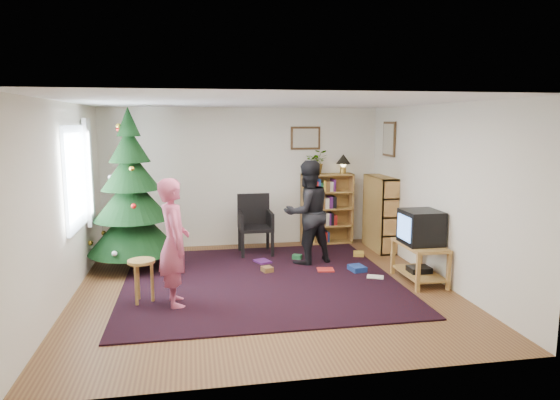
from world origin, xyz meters
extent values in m
plane|color=brown|center=(0.00, 0.00, 0.00)|extent=(5.00, 5.00, 0.00)
plane|color=white|center=(0.00, 0.00, 2.50)|extent=(5.00, 5.00, 0.00)
cube|color=silver|center=(0.00, 2.50, 1.25)|extent=(5.00, 0.02, 2.50)
cube|color=silver|center=(0.00, -2.50, 1.25)|extent=(5.00, 0.02, 2.50)
cube|color=silver|center=(-2.50, 0.00, 1.25)|extent=(0.02, 5.00, 2.50)
cube|color=silver|center=(2.50, 0.00, 1.25)|extent=(0.02, 5.00, 2.50)
cube|color=black|center=(0.00, 0.30, 0.01)|extent=(3.80, 3.60, 0.02)
cube|color=silver|center=(-2.47, 0.60, 1.50)|extent=(0.04, 1.20, 1.40)
cube|color=silver|center=(-2.43, 1.30, 1.50)|extent=(0.06, 0.35, 1.60)
cube|color=#4C3319|center=(1.15, 2.48, 1.95)|extent=(0.55, 0.03, 0.42)
cube|color=beige|center=(1.15, 2.48, 1.95)|extent=(0.47, 0.01, 0.34)
cube|color=#4C3319|center=(2.48, 1.75, 1.95)|extent=(0.03, 0.50, 0.60)
cube|color=beige|center=(2.48, 1.75, 1.95)|extent=(0.01, 0.42, 0.52)
cylinder|color=#3F2816|center=(-1.83, 1.28, 0.13)|extent=(0.13, 0.13, 0.26)
cone|color=black|center=(-1.83, 1.28, 0.65)|extent=(1.36, 1.36, 0.77)
cone|color=black|center=(-1.83, 1.28, 1.11)|extent=(1.14, 1.14, 0.68)
cone|color=black|center=(-1.83, 1.28, 1.53)|extent=(0.88, 0.88, 0.60)
cone|color=black|center=(-1.83, 1.28, 1.91)|extent=(0.62, 0.62, 0.53)
cone|color=black|center=(-1.83, 1.28, 2.25)|extent=(0.35, 0.35, 0.44)
cube|color=#B07C3F|center=(1.54, 2.34, 0.65)|extent=(0.95, 0.30, 1.30)
cube|color=#B07C3F|center=(1.54, 2.34, 1.29)|extent=(0.95, 0.30, 0.03)
cube|color=#B07C3F|center=(2.34, 1.74, 0.65)|extent=(0.30, 0.95, 1.30)
cube|color=#B07C3F|center=(2.34, 1.74, 1.29)|extent=(0.30, 0.95, 0.03)
cube|color=#B07C3F|center=(2.22, -0.11, 0.53)|extent=(0.50, 0.90, 0.04)
cube|color=#B07C3F|center=(2.00, -0.53, 0.26)|extent=(0.05, 0.05, 0.51)
cube|color=#B07C3F|center=(2.44, -0.53, 0.26)|extent=(0.05, 0.05, 0.51)
cube|color=#B07C3F|center=(2.00, 0.31, 0.26)|extent=(0.05, 0.05, 0.51)
cube|color=#B07C3F|center=(2.44, 0.31, 0.26)|extent=(0.05, 0.05, 0.51)
cube|color=#B07C3F|center=(2.22, -0.11, 0.12)|extent=(0.46, 0.86, 0.03)
cube|color=black|center=(2.22, -0.11, 0.17)|extent=(0.30, 0.25, 0.08)
cube|color=black|center=(2.22, -0.11, 0.79)|extent=(0.50, 0.55, 0.48)
cube|color=#5A93F4|center=(1.97, -0.11, 0.79)|extent=(0.01, 0.43, 0.34)
cube|color=black|center=(0.12, 1.74, 0.46)|extent=(0.56, 0.56, 0.05)
cube|color=black|center=(0.12, 1.99, 0.74)|extent=(0.56, 0.06, 0.56)
cube|color=black|center=(-0.13, 1.49, 0.23)|extent=(0.05, 0.05, 0.46)
cube|color=black|center=(0.37, 1.49, 0.23)|extent=(0.05, 0.05, 0.46)
cube|color=black|center=(-0.13, 1.99, 0.23)|extent=(0.05, 0.05, 0.46)
cube|color=black|center=(0.37, 1.99, 0.23)|extent=(0.05, 0.05, 0.46)
cylinder|color=#B07C3F|center=(-1.57, -0.31, 0.54)|extent=(0.34, 0.34, 0.04)
cylinder|color=#B07C3F|center=(-1.45, -0.31, 0.26)|extent=(0.04, 0.04, 0.52)
cylinder|color=#B07C3F|center=(-1.63, -0.21, 0.26)|extent=(0.04, 0.04, 0.52)
cylinder|color=#B07C3F|center=(-1.63, -0.42, 0.26)|extent=(0.04, 0.04, 0.52)
imported|color=#B94A67|center=(-1.16, -0.44, 0.79)|extent=(0.46, 0.63, 1.58)
imported|color=black|center=(0.86, 1.07, 0.83)|extent=(0.96, 0.84, 1.65)
imported|color=gray|center=(1.34, 2.34, 1.52)|extent=(0.47, 0.43, 0.44)
cylinder|color=#A57F33|center=(1.84, 2.34, 1.36)|extent=(0.11, 0.11, 0.11)
sphere|color=#FFD88C|center=(1.84, 2.34, 1.48)|extent=(0.11, 0.11, 0.11)
cone|color=black|center=(1.84, 2.34, 1.57)|extent=(0.27, 0.27, 0.18)
cube|color=#A51E19|center=(1.04, 0.57, 0.04)|extent=(0.20, 0.20, 0.08)
cube|color=navy|center=(1.50, 0.47, 0.04)|extent=(0.20, 0.20, 0.08)
cube|color=#1E592D|center=(0.74, 1.26, 0.04)|extent=(0.20, 0.20, 0.08)
cube|color=gold|center=(1.81, 1.30, 0.04)|extent=(0.20, 0.20, 0.08)
cube|color=brown|center=(0.16, 0.66, 0.04)|extent=(0.20, 0.20, 0.08)
cube|color=beige|center=(1.65, 0.11, 0.04)|extent=(0.20, 0.20, 0.08)
cube|color=#4C1959|center=(0.16, 1.18, 0.04)|extent=(0.20, 0.20, 0.08)
camera|label=1|loc=(-0.93, -6.49, 2.25)|focal=32.00mm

